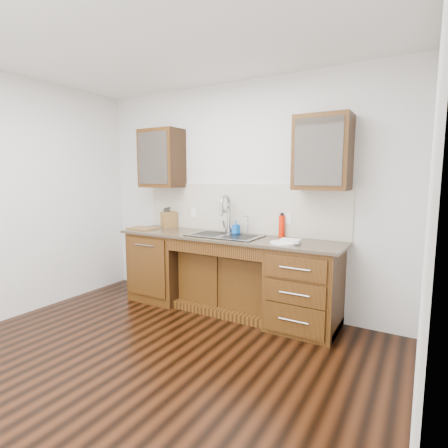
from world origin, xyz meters
The scene contains 26 objects.
ground centered at (0.00, 0.00, -0.05)m, with size 4.00×3.50×0.10m, color black.
ceiling centered at (0.00, 0.00, 2.75)m, with size 4.00×3.50×0.10m, color white.
wall_back centered at (0.00, 1.80, 1.35)m, with size 4.00×0.10×2.70m, color silver.
wall_right centered at (2.05, 0.00, 1.35)m, with size 0.10×3.50×2.70m, color silver.
base_cabinet_left centered at (-0.95, 1.44, 0.44)m, with size 0.70×0.62×0.88m, color #593014.
base_cabinet_center centered at (0.00, 1.53, 0.35)m, with size 1.20×0.44×0.70m, color #593014.
base_cabinet_right centered at (0.95, 1.44, 0.44)m, with size 0.70×0.62×0.88m, color #593014.
countertop centered at (0.00, 1.43, 0.90)m, with size 2.70×0.65×0.03m, color #84705B.
backsplash centered at (0.00, 1.74, 1.21)m, with size 2.70×0.02×0.59m, color beige.
sink centered at (0.00, 1.41, 0.83)m, with size 0.84×0.46×0.19m, color #9E9EA5.
faucet centered at (-0.07, 1.64, 1.11)m, with size 0.04×0.04×0.40m, color #999993.
filter_tap centered at (0.18, 1.65, 1.03)m, with size 0.02×0.02×0.24m, color #999993.
upper_cabinet_left centered at (-1.05, 1.58, 1.83)m, with size 0.55×0.34×0.75m, color #593014.
upper_cabinet_right centered at (1.05, 1.58, 1.83)m, with size 0.55×0.34×0.75m, color #593014.
outlet_left centered at (-0.65, 1.73, 1.12)m, with size 0.08×0.01×0.12m, color white.
outlet_right centered at (0.65, 1.73, 1.12)m, with size 0.08×0.01×0.12m, color white.
soap_bottle centered at (0.05, 1.60, 0.99)m, with size 0.07×0.07×0.16m, color blue.
water_bottle centered at (0.59, 1.69, 1.03)m, with size 0.07×0.07×0.24m, color #EF1C00.
plate centered at (0.75, 1.32, 0.92)m, with size 0.28×0.28×0.02m, color white.
dish_towel centered at (0.82, 1.33, 0.94)m, with size 0.20×0.14×0.03m, color white.
knife_block centered at (-0.99, 1.63, 1.02)m, with size 0.12×0.19×0.22m, color brown.
cutting_board centered at (-1.21, 1.35, 0.92)m, with size 0.37×0.26×0.02m, color olive.
cup_left_a centered at (-1.15, 1.58, 1.78)m, with size 0.13×0.13×0.11m, color white.
cup_left_b centered at (-0.99, 1.58, 1.77)m, with size 0.10×0.10×0.09m, color white.
cup_right_a centered at (0.96, 1.58, 1.77)m, with size 0.11×0.11×0.09m, color silver.
cup_right_b centered at (1.19, 1.58, 1.78)m, with size 0.11×0.11×0.10m, color white.
Camera 1 is at (1.99, -2.02, 1.57)m, focal length 28.00 mm.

